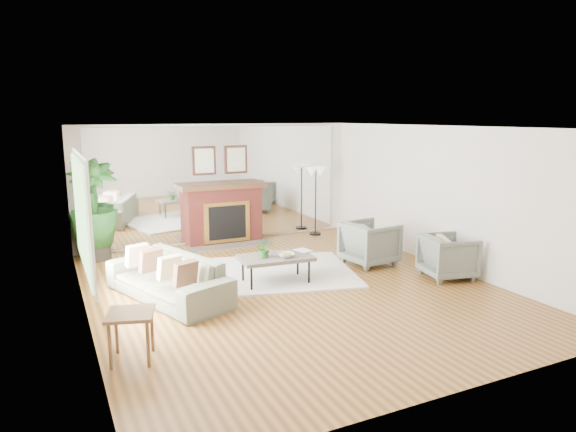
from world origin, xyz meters
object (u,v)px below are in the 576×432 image
armchair_back (370,243)px  floor_lamp (316,177)px  fireplace (224,212)px  side_table (131,320)px  potted_ficus (93,207)px  coffee_table (276,258)px  sofa (168,278)px  armchair_front (448,256)px

armchair_back → floor_lamp: 2.68m
fireplace → floor_lamp: size_ratio=1.33×
side_table → potted_ficus: size_ratio=0.33×
floor_lamp → coffee_table: bearing=-128.8°
sofa → armchair_back: armchair_back is taller
coffee_table → armchair_back: size_ratio=1.39×
sofa → potted_ficus: bearing=175.6°
sofa → armchair_front: armchair_front is taller
side_table → sofa: bearing=65.9°
fireplace → coffee_table: size_ratio=1.70×
fireplace → armchair_front: fireplace is taller
armchair_front → floor_lamp: (-0.48, 3.74, 0.96)m
coffee_table → potted_ficus: 3.77m
coffee_table → armchair_front: 2.89m
armchair_back → side_table: 4.96m
sofa → floor_lamp: 4.92m
sofa → floor_lamp: bearing=104.8°
side_table → fireplace: bearing=60.5°
coffee_table → floor_lamp: (2.25, 2.79, 0.90)m
armchair_back → potted_ficus: (-4.48, 2.50, 0.61)m
coffee_table → armchair_front: (2.73, -0.95, -0.06)m
fireplace → floor_lamp: bearing=-4.3°
coffee_table → side_table: side_table is taller
fireplace → sofa: size_ratio=0.93×
coffee_table → armchair_back: (2.01, 0.29, -0.03)m
fireplace → potted_ficus: (-2.60, -0.16, 0.34)m
sofa → side_table: sofa is taller
sofa → floor_lamp: (3.97, 2.73, 1.00)m
fireplace → sofa: fireplace is taller
floor_lamp → sofa: bearing=-145.4°
potted_ficus → armchair_front: bearing=-35.7°
side_table → armchair_front: bearing=8.5°
coffee_table → armchair_back: 2.03m
sofa → fireplace: bearing=127.6°
fireplace → armchair_front: bearing=-56.3°
fireplace → side_table: 5.38m
armchair_back → side_table: (-4.53, -2.02, 0.08)m
coffee_table → floor_lamp: bearing=51.2°
coffee_table → sofa: size_ratio=0.55×
sofa → side_table: 1.96m
potted_ficus → floor_lamp: 4.73m
side_table → potted_ficus: (0.05, 4.52, 0.53)m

